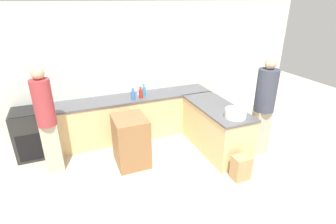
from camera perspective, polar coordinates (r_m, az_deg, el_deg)
The scene contains 14 objects.
ground_plane at distance 4.10m, azimuth 2.48°, elevation -18.52°, with size 14.00×14.00×0.00m, color beige.
wall_back at distance 5.58m, azimuth -8.00°, elevation 8.83°, with size 8.00×0.06×2.70m.
counter_back at distance 5.58m, azimuth -6.63°, elevation -0.91°, with size 3.18×0.62×0.90m.
counter_peninsula at distance 5.14m, azimuth 10.30°, elevation -3.40°, with size 0.69×1.61×0.90m.
range_oven at distance 5.46m, azimuth -26.81°, elevation -3.99°, with size 0.73×0.60×0.91m.
island_table at distance 4.66m, azimuth -8.07°, elevation -6.26°, with size 0.55×0.65×0.89m.
mixing_bowl at distance 4.53m, azimuth 14.51°, elevation -0.28°, with size 0.36×0.36×0.15m.
vinegar_bottle_clear at distance 5.46m, azimuth -6.53°, elevation 4.90°, with size 0.06×0.06×0.29m.
dish_soap_bottle at distance 5.40m, azimuth -5.25°, elevation 4.56°, with size 0.07×0.07×0.25m.
hot_sauce_bottle at distance 5.29m, azimuth -5.94°, elevation 4.05°, with size 0.08×0.08×0.23m.
water_bottle_blue at distance 5.21m, azimuth -7.61°, elevation 3.67°, with size 0.09×0.09×0.23m.
person_by_range at distance 4.59m, azimuth -24.99°, elevation -1.02°, with size 0.30×0.30×1.83m.
person_at_peninsula at distance 5.00m, azimuth 20.19°, elevation 1.60°, with size 0.36×0.36×1.84m.
paper_bag at distance 4.53m, azimuth 15.59°, elevation -11.60°, with size 0.29×0.22×0.41m.
Camera 1 is at (-1.30, -2.75, 2.75)m, focal length 28.00 mm.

